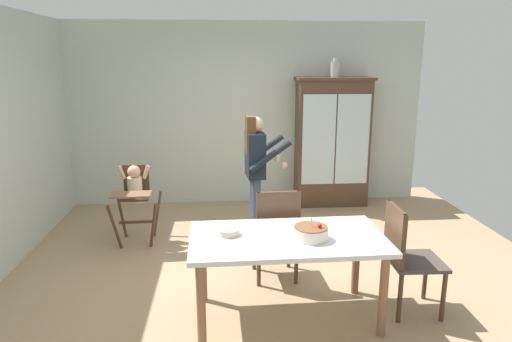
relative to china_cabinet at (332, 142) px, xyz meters
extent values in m
plane|color=tan|center=(-1.27, -2.37, -0.96)|extent=(6.24, 6.24, 0.00)
cube|color=beige|center=(-1.27, 0.26, 0.39)|extent=(5.32, 0.06, 2.70)
cube|color=#4C3323|center=(0.00, 0.00, -0.03)|extent=(1.06, 0.42, 1.87)
cube|color=#4C3323|center=(0.00, 0.00, 0.93)|extent=(1.12, 0.48, 0.04)
cube|color=silver|center=(-0.25, -0.21, 0.07)|extent=(0.48, 0.01, 1.31)
cube|color=silver|center=(0.25, -0.21, 0.07)|extent=(0.48, 0.01, 1.31)
cube|color=#4C3323|center=(0.00, 0.00, 0.07)|extent=(0.98, 0.36, 0.02)
cylinder|color=#B2B7B2|center=(0.00, 0.00, 1.06)|extent=(0.13, 0.13, 0.22)
cylinder|color=#B2B7B2|center=(0.00, 0.00, 1.19)|extent=(0.07, 0.07, 0.05)
cylinder|color=#4C3323|center=(-2.89, -1.52, -0.68)|extent=(0.13, 0.14, 0.56)
cylinder|color=#4C3323|center=(-2.45, -1.51, -0.68)|extent=(0.14, 0.13, 0.56)
cylinder|color=#4C3323|center=(-2.90, -1.08, -0.68)|extent=(0.14, 0.13, 0.56)
cylinder|color=#4C3323|center=(-2.46, -1.07, -0.68)|extent=(0.13, 0.14, 0.56)
cube|color=#4C3323|center=(-2.68, -1.30, -0.71)|extent=(0.42, 0.05, 0.02)
cube|color=#4C3323|center=(-2.68, -1.30, -0.39)|extent=(0.35, 0.35, 0.02)
cube|color=#4C3323|center=(-2.68, -1.14, -0.20)|extent=(0.31, 0.04, 0.34)
cube|color=brown|center=(-2.67, -1.56, -0.28)|extent=(0.45, 0.25, 0.02)
cylinder|color=beige|center=(-2.68, -1.28, -0.26)|extent=(0.17, 0.17, 0.22)
sphere|color=tan|center=(-2.68, -1.28, -0.09)|extent=(0.15, 0.15, 0.15)
cylinder|color=tan|center=(-2.82, -1.28, -0.09)|extent=(0.10, 0.05, 0.17)
cylinder|color=tan|center=(-2.54, -1.27, -0.09)|extent=(0.10, 0.05, 0.17)
cylinder|color=#3D4C6B|center=(-1.25, -1.49, -0.55)|extent=(0.11, 0.11, 0.82)
cylinder|color=#3D4C6B|center=(-1.26, -1.32, -0.55)|extent=(0.11, 0.11, 0.82)
cube|color=#19232D|center=(-1.26, -1.40, 0.12)|extent=(0.23, 0.37, 0.52)
cube|color=white|center=(-1.15, -1.40, 0.12)|extent=(0.01, 0.06, 0.49)
sphere|color=tan|center=(-1.26, -1.40, 0.47)|extent=(0.19, 0.19, 0.19)
cube|color=brown|center=(-1.31, -1.41, 0.35)|extent=(0.11, 0.21, 0.44)
cylinder|color=#19232D|center=(-1.10, -1.59, 0.14)|extent=(0.49, 0.11, 0.37)
sphere|color=tan|center=(-0.94, -1.58, 0.03)|extent=(0.08, 0.08, 0.08)
cylinder|color=#19232D|center=(-1.13, -1.19, 0.14)|extent=(0.49, 0.11, 0.37)
sphere|color=tan|center=(-0.97, -1.18, 0.03)|extent=(0.08, 0.08, 0.08)
cube|color=silver|center=(-1.12, -3.07, -0.24)|extent=(1.62, 0.89, 0.04)
cylinder|color=brown|center=(-1.83, -3.42, -0.61)|extent=(0.07, 0.07, 0.70)
cylinder|color=brown|center=(-0.40, -3.40, -0.61)|extent=(0.07, 0.07, 0.70)
cylinder|color=brown|center=(-1.84, -2.74, -0.61)|extent=(0.07, 0.07, 0.70)
cylinder|color=brown|center=(-0.41, -2.72, -0.61)|extent=(0.07, 0.07, 0.70)
cylinder|color=beige|center=(-0.94, -3.14, -0.17)|extent=(0.28, 0.28, 0.10)
cylinder|color=brown|center=(-0.94, -3.14, -0.12)|extent=(0.27, 0.27, 0.01)
cylinder|color=#F2E5CC|center=(-0.94, -3.14, -0.08)|extent=(0.01, 0.01, 0.06)
cone|color=yellow|center=(-0.94, -3.14, -0.04)|extent=(0.02, 0.02, 0.02)
sphere|color=red|center=(-0.88, -3.18, -0.09)|extent=(0.04, 0.04, 0.04)
cylinder|color=#C6AD93|center=(-1.60, -3.00, -0.19)|extent=(0.18, 0.18, 0.05)
cylinder|color=#4C3323|center=(-0.96, -2.13, -0.73)|extent=(0.04, 0.04, 0.45)
cylinder|color=#4C3323|center=(-1.33, -2.14, -0.73)|extent=(0.04, 0.04, 0.45)
cylinder|color=#4C3323|center=(-0.94, -2.49, -0.73)|extent=(0.04, 0.04, 0.45)
cylinder|color=#4C3323|center=(-1.31, -2.51, -0.73)|extent=(0.04, 0.04, 0.45)
cube|color=#473D38|center=(-1.13, -2.32, -0.49)|extent=(0.46, 0.46, 0.03)
cube|color=#4C3323|center=(-1.12, -2.52, -0.24)|extent=(0.42, 0.06, 0.48)
cylinder|color=#4C3323|center=(-0.93, -2.51, -0.24)|extent=(0.03, 0.03, 0.48)
cylinder|color=#4C3323|center=(-1.31, -2.53, -0.24)|extent=(0.03, 0.03, 0.48)
cylinder|color=#4C3323|center=(0.18, -3.24, -0.73)|extent=(0.04, 0.04, 0.45)
cylinder|color=#4C3323|center=(0.19, -2.87, -0.73)|extent=(0.04, 0.04, 0.45)
cylinder|color=#4C3323|center=(-0.19, -3.23, -0.73)|extent=(0.04, 0.04, 0.45)
cylinder|color=#4C3323|center=(-0.18, -2.86, -0.73)|extent=(0.04, 0.04, 0.45)
cube|color=#473D38|center=(0.00, -3.05, -0.49)|extent=(0.45, 0.45, 0.03)
cube|color=#4C3323|center=(-0.20, -3.04, -0.24)|extent=(0.05, 0.42, 0.48)
cylinder|color=#4C3323|center=(-0.20, -3.23, -0.24)|extent=(0.03, 0.03, 0.48)
cylinder|color=#4C3323|center=(-0.19, -2.85, -0.24)|extent=(0.03, 0.03, 0.48)
camera|label=1|loc=(-1.65, -6.52, 1.20)|focal=31.69mm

